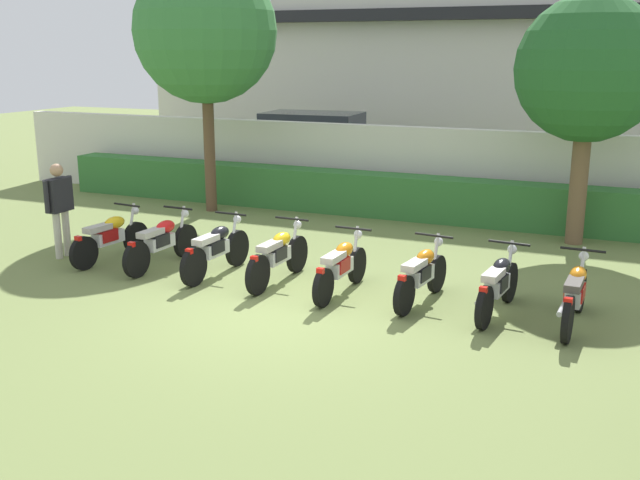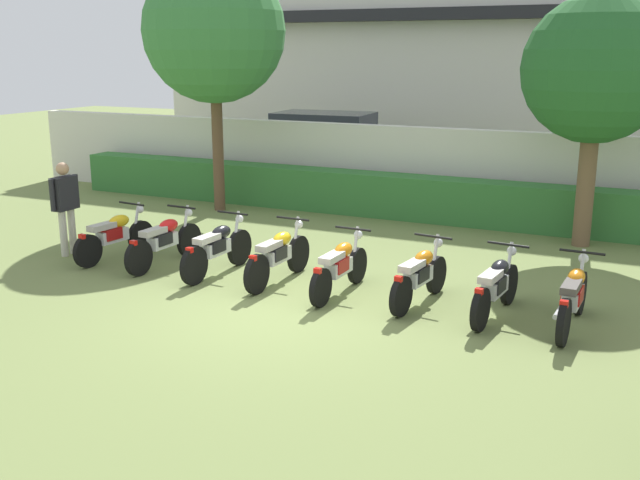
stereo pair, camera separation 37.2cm
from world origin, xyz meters
TOP-DOWN VIEW (x-y plane):
  - ground at (0.00, 0.00)m, footprint 60.00×60.00m
  - building at (0.00, 16.84)m, footprint 23.51×6.50m
  - compound_wall at (0.00, 7.25)m, footprint 22.33×0.30m
  - hedge_row at (0.00, 6.55)m, footprint 17.87×0.70m
  - parked_car at (-4.00, 10.55)m, footprint 4.60×2.29m
  - tree_near_inspector at (-4.50, 5.54)m, footprint 3.16×3.16m
  - tree_far_side at (3.50, 5.72)m, footprint 2.68×2.68m
  - motorcycle_in_row_0 at (-3.89, 1.17)m, footprint 0.60×1.82m
  - motorcycle_in_row_1 at (-2.84, 1.22)m, footprint 0.60×1.95m
  - motorcycle_in_row_2 at (-1.74, 1.17)m, footprint 0.60×1.91m
  - motorcycle_in_row_3 at (-0.62, 1.21)m, footprint 0.60×1.93m
  - motorcycle_in_row_4 at (0.51, 1.08)m, footprint 0.60×1.86m
  - motorcycle_in_row_5 at (1.74, 1.16)m, footprint 0.60×1.79m
  - motorcycle_in_row_6 at (2.86, 1.11)m, footprint 0.60×1.86m
  - motorcycle_in_row_7 at (3.89, 1.07)m, footprint 0.60×1.93m
  - inspector_person at (-4.86, 1.06)m, footprint 0.23×0.68m

SIDE VIEW (x-z plane):
  - ground at x=0.00m, z-range 0.00..0.00m
  - motorcycle_in_row_4 at x=0.51m, z-range -0.03..0.91m
  - motorcycle_in_row_0 at x=-3.89m, z-range -0.03..0.91m
  - motorcycle_in_row_5 at x=1.74m, z-range -0.03..0.92m
  - motorcycle_in_row_6 at x=2.86m, z-range -0.03..0.92m
  - motorcycle_in_row_1 at x=-2.84m, z-range -0.03..0.93m
  - motorcycle_in_row_7 at x=3.89m, z-range -0.03..0.94m
  - motorcycle_in_row_3 at x=-0.62m, z-range -0.03..0.94m
  - motorcycle_in_row_2 at x=-1.74m, z-range -0.03..0.94m
  - hedge_row at x=0.00m, z-range 0.00..0.95m
  - parked_car at x=-4.00m, z-range -0.01..1.88m
  - compound_wall at x=0.00m, z-range 0.00..1.95m
  - inspector_person at x=-4.86m, z-range 0.16..1.85m
  - tree_far_side at x=3.50m, z-range 0.95..5.57m
  - tree_near_inspector at x=-4.50m, z-range 1.21..6.82m
  - building at x=0.00m, z-range 0.00..8.77m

